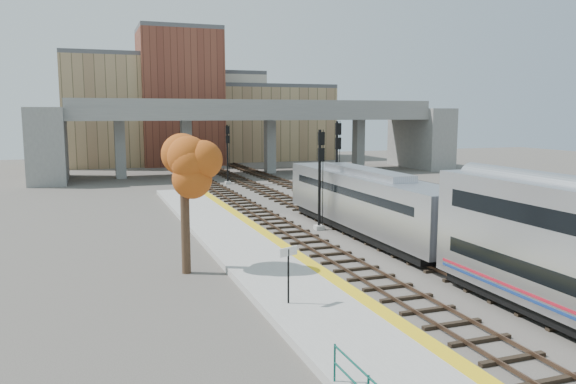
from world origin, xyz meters
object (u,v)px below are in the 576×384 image
object	(u,v)px
car_c	(381,176)
car_a	(366,183)
tree	(184,171)
car_b	(368,181)
signal_mast_far	(228,156)
signal_mast_near	(320,182)
locomotive	(365,201)
signal_mast_mid	(337,167)

from	to	relation	value
car_c	car_a	bearing A→B (deg)	-134.19
tree	car_b	xyz separation A→B (m)	(23.93, 26.53, -4.47)
tree	signal_mast_far	bearing A→B (deg)	73.09
signal_mast_near	car_a	world-z (taller)	signal_mast_near
tree	car_a	world-z (taller)	tree
locomotive	tree	world-z (taller)	tree
signal_mast_near	car_c	size ratio (longest dim) A/B	1.55
signal_mast_mid	car_c	world-z (taller)	signal_mast_mid
signal_mast_far	car_a	size ratio (longest dim) A/B	1.83
tree	car_c	size ratio (longest dim) A/B	1.57
car_b	tree	bearing A→B (deg)	-157.70
signal_mast_near	car_c	xyz separation A→B (m)	(17.11, 22.53, -2.63)
tree	car_a	distance (m)	33.84
signal_mast_mid	car_b	distance (m)	16.39
signal_mast_mid	tree	bearing A→B (deg)	-136.52
car_a	car_c	world-z (taller)	car_c
signal_mast_near	tree	xyz separation A→B (m)	(-10.23, -7.36, 1.77)
signal_mast_near	signal_mast_far	xyz separation A→B (m)	(0.00, 26.29, -0.12)
signal_mast_near	signal_mast_far	bearing A→B (deg)	90.00
tree	car_a	size ratio (longest dim) A/B	1.90
signal_mast_mid	car_c	xyz separation A→B (m)	(13.01, 16.30, -2.95)
signal_mast_far	tree	distance (m)	35.22
car_c	car_b	bearing A→B (deg)	-138.26
tree	car_a	bearing A→B (deg)	47.34
tree	car_b	world-z (taller)	tree
signal_mast_far	car_c	distance (m)	17.70
signal_mast_mid	car_b	size ratio (longest dim) A/B	2.11
signal_mast_mid	car_a	distance (m)	14.22
locomotive	tree	xyz separation A→B (m)	(-12.33, -4.78, 2.79)
locomotive	car_c	size ratio (longest dim) A/B	4.37
signal_mast_mid	tree	xyz separation A→B (m)	(-14.33, -13.59, 1.45)
tree	car_a	xyz separation A→B (m)	(22.73, 24.67, -4.42)
signal_mast_far	tree	world-z (taller)	tree
car_a	car_c	size ratio (longest dim) A/B	0.83
locomotive	car_c	xyz separation A→B (m)	(15.01, 25.11, -1.61)
signal_mast_near	signal_mast_far	world-z (taller)	signal_mast_near
car_b	locomotive	bearing A→B (deg)	-143.72
locomotive	signal_mast_far	world-z (taller)	signal_mast_far
signal_mast_near	car_b	world-z (taller)	signal_mast_near
locomotive	car_a	xyz separation A→B (m)	(10.40, 19.89, -1.62)
car_a	locomotive	bearing A→B (deg)	-138.97
car_c	signal_mast_near	bearing A→B (deg)	-129.96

